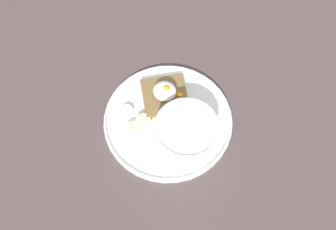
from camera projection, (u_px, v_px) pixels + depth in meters
ground_plane at (168, 123)px, 77.44cm from camera, size 120.00×120.00×2.00cm
plate at (168, 119)px, 75.84cm from camera, size 29.81×29.81×1.60cm
oatmeal_bowl at (186, 132)px, 70.66cm from camera, size 13.89×13.89×6.23cm
toast_slice at (165, 96)px, 77.55cm from camera, size 13.79×13.79×1.46cm
poached_egg at (165, 91)px, 75.59cm from camera, size 7.02×5.21×3.33cm
banana_slice_front at (143, 121)px, 74.52cm from camera, size 4.95×4.91×1.78cm
banana_slice_left at (133, 129)px, 73.71cm from camera, size 4.44×4.43×1.46cm
banana_slice_back at (127, 111)px, 75.99cm from camera, size 3.84×3.89×1.32cm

